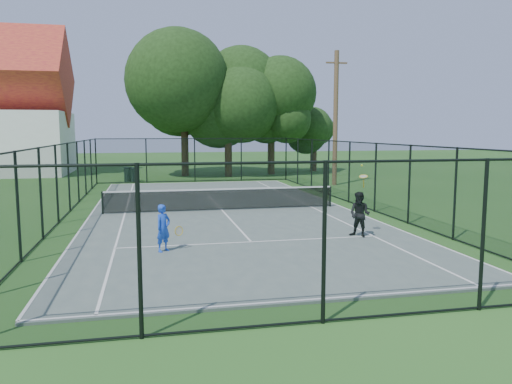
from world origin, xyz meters
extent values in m
plane|color=#25521C|center=(0.00, 0.00, 0.00)|extent=(120.00, 120.00, 0.00)
cube|color=#52615C|center=(0.00, 0.00, 0.03)|extent=(11.00, 24.00, 0.06)
cylinder|color=black|center=(-5.00, 0.00, 0.53)|extent=(0.08, 0.08, 0.95)
cylinder|color=black|center=(5.00, 0.00, 0.53)|extent=(0.08, 0.08, 0.95)
cube|color=black|center=(0.00, 0.00, 0.53)|extent=(10.00, 0.03, 0.88)
cube|color=white|center=(0.00, 0.00, 0.98)|extent=(10.00, 0.05, 0.06)
cylinder|color=#332114|center=(-0.33, 17.72, 2.28)|extent=(0.56, 0.56, 4.56)
sphere|color=black|center=(-0.33, 17.72, 6.61)|extent=(8.22, 8.22, 8.22)
cylinder|color=#332114|center=(2.87, 16.40, 1.96)|extent=(0.56, 0.56, 3.92)
sphere|color=black|center=(2.87, 16.40, 5.67)|extent=(7.02, 7.02, 7.02)
cylinder|color=#332114|center=(6.56, 17.70, 1.81)|extent=(0.56, 0.56, 3.61)
sphere|color=black|center=(6.56, 17.70, 5.04)|extent=(5.73, 5.73, 5.73)
cylinder|color=#332114|center=(10.94, 20.05, 1.10)|extent=(0.56, 0.56, 2.20)
sphere|color=black|center=(10.94, 20.05, 3.16)|extent=(3.84, 3.84, 3.84)
cylinder|color=black|center=(-4.52, 14.13, 0.48)|extent=(0.54, 0.54, 0.95)
cylinder|color=black|center=(-4.52, 14.13, 0.97)|extent=(0.58, 0.58, 0.05)
cylinder|color=black|center=(-4.08, 13.94, 0.45)|extent=(0.54, 0.54, 0.91)
cylinder|color=black|center=(-4.08, 13.94, 0.93)|extent=(0.58, 0.58, 0.05)
cylinder|color=#4C3823|center=(8.64, 9.00, 4.26)|extent=(0.30, 0.30, 8.51)
cube|color=#4C3823|center=(8.64, 9.00, 7.75)|extent=(1.40, 0.10, 0.10)
imported|color=blue|center=(-2.71, -7.06, 0.74)|extent=(0.59, 0.58, 1.36)
torus|color=gold|center=(-2.26, -6.91, 0.61)|extent=(0.27, 0.18, 0.29)
cylinder|color=silver|center=(-2.26, -6.91, 0.61)|extent=(0.23, 0.15, 0.25)
imported|color=black|center=(3.62, -6.38, 0.80)|extent=(0.90, 0.91, 1.48)
torus|color=gold|center=(3.87, -6.03, 2.01)|extent=(0.30, 0.28, 0.14)
cylinder|color=silver|center=(3.87, -6.03, 2.01)|extent=(0.26, 0.24, 0.11)
sphere|color=#CCE526|center=(3.82, -5.99, 2.37)|extent=(0.07, 0.07, 0.07)
camera|label=1|loc=(-3.05, -21.35, 3.53)|focal=35.00mm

